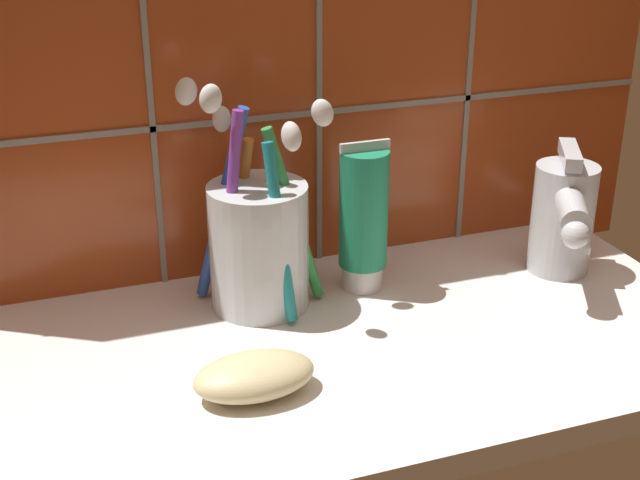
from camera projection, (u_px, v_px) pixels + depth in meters
sink_counter at (365, 348)px, 69.18cm from camera, size 57.05×30.55×2.00cm
tile_wall_backsplash at (300, 53)px, 74.41cm from camera, size 67.05×1.72×41.53cm
toothbrush_cup at (258, 240)px, 71.41cm from camera, size 12.20×11.18×19.02cm
toothpaste_tube at (363, 218)px, 73.92cm from camera, size 4.28×4.08×13.05cm
sink_faucet at (564, 216)px, 76.80cm from camera, size 7.52×11.04×11.33cm
soap_bar at (254, 376)px, 61.22cm from camera, size 8.55×5.21×2.80cm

